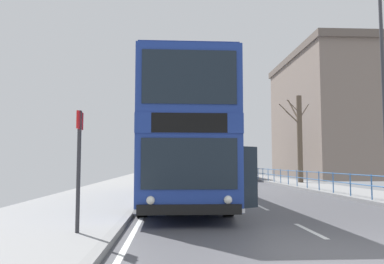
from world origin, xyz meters
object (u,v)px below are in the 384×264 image
double_decker_bus_main (181,141)px  bus_stop_sign_near (79,156)px  bare_tree_far_00 (299,137)px  background_bus_far_lane (232,162)px  street_lamp_far_side (383,67)px  background_building_00 (333,116)px

double_decker_bus_main → bus_stop_sign_near: size_ratio=4.72×
bus_stop_sign_near → bare_tree_far_00: size_ratio=0.39×
background_bus_far_lane → street_lamp_far_side: size_ratio=1.13×
double_decker_bus_main → background_building_00: (16.85, 25.55, 4.21)m
background_bus_far_lane → bus_stop_sign_near: bearing=-104.5°
street_lamp_far_side → bare_tree_far_00: size_ratio=1.45×
street_lamp_far_side → background_building_00: size_ratio=0.54×
bus_stop_sign_near → bare_tree_far_00: bare_tree_far_00 is taller
bare_tree_far_00 → double_decker_bus_main: bearing=-124.3°
bus_stop_sign_near → background_bus_far_lane: bearing=75.5°
bare_tree_far_00 → background_bus_far_lane: bearing=109.1°
bus_stop_sign_near → bare_tree_far_00: bearing=60.6°
background_bus_far_lane → street_lamp_far_side: bearing=-83.6°
double_decker_bus_main → bare_tree_far_00: 15.89m
double_decker_bus_main → street_lamp_far_side: bearing=0.9°
double_decker_bus_main → background_building_00: bearing=56.6°
background_bus_far_lane → street_lamp_far_side: (2.57, -22.92, 3.76)m
double_decker_bus_main → street_lamp_far_side: size_ratio=1.26×
background_bus_far_lane → bare_tree_far_00: (3.44, -9.96, 1.83)m
street_lamp_far_side → bare_tree_far_00: bearing=86.1°
background_building_00 → street_lamp_far_side: bearing=-109.1°
background_bus_far_lane → bare_tree_far_00: size_ratio=1.64×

